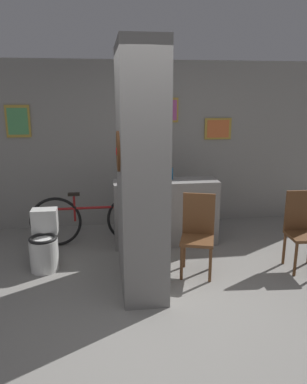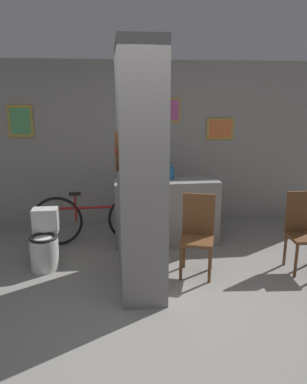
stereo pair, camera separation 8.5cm
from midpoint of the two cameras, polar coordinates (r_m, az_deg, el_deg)
ground_plane at (r=3.94m, az=-1.99°, el=-17.45°), size 14.00×14.00×0.00m
wall_back at (r=6.01m, az=-4.74°, el=7.10°), size 8.00×0.09×2.60m
pillar_center at (r=4.03m, az=-2.65°, el=3.28°), size 0.49×1.22×2.60m
counter_shelf at (r=5.33m, az=1.38°, el=-3.10°), size 1.46×0.44×0.93m
toilet at (r=4.84m, az=-16.79°, el=-7.64°), size 0.35×0.51×0.71m
chair_near_pillar at (r=4.49m, az=6.23°, el=-5.99°), size 0.48×0.48×0.96m
chair_by_doorway at (r=4.92m, az=21.28°, el=-5.07°), size 0.41×0.41×0.96m
bicycle at (r=5.40m, az=-9.42°, el=-4.12°), size 1.79×0.42×0.77m
bottle_tall at (r=5.28m, az=2.09°, el=2.97°), size 0.08×0.08×0.26m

